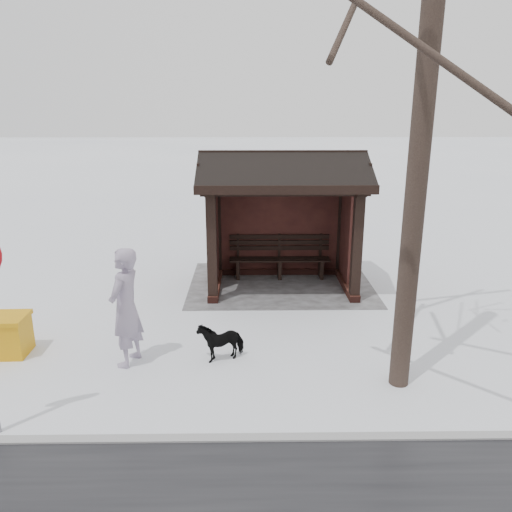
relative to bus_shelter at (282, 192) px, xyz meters
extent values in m
plane|color=white|center=(0.00, 0.16, -2.17)|extent=(120.00, 120.00, 0.00)
cube|color=gray|center=(0.00, 5.66, -2.16)|extent=(120.00, 0.15, 0.06)
cube|color=gray|center=(0.00, -0.04, -2.16)|extent=(4.20, 3.20, 0.02)
cube|color=#3C1A15|center=(0.00, -0.74, -2.09)|extent=(3.30, 0.22, 0.16)
cube|color=#3C1A15|center=(-1.50, 0.16, -2.09)|extent=(0.22, 2.10, 0.16)
cube|color=#3C1A15|center=(1.50, 0.16, -2.09)|extent=(0.22, 2.10, 0.16)
cube|color=black|center=(-1.50, 1.06, -1.02)|extent=(0.20, 0.20, 2.30)
cube|color=black|center=(1.50, 1.06, -1.02)|extent=(0.20, 0.20, 2.30)
cube|color=black|center=(-1.50, -0.74, -1.02)|extent=(0.20, 0.20, 2.30)
cube|color=black|center=(1.50, -0.74, -1.02)|extent=(0.20, 0.20, 2.30)
cube|color=black|center=(0.00, -0.74, -0.94)|extent=(2.80, 0.08, 2.14)
cube|color=black|center=(-1.50, -0.16, -0.94)|extent=(0.08, 1.17, 2.14)
cube|color=black|center=(1.50, -0.16, -0.94)|extent=(0.08, 1.17, 2.14)
cube|color=black|center=(0.00, 1.06, 0.19)|extent=(3.40, 0.20, 0.18)
cube|color=black|center=(0.00, -0.74, 0.19)|extent=(3.40, 0.20, 0.18)
cylinder|color=black|center=(-1.50, 4.36, 2.11)|extent=(0.29, 0.29, 8.55)
imported|color=#998CA4|center=(2.67, 3.68, -1.20)|extent=(0.64, 0.80, 1.93)
imported|color=black|center=(1.20, 3.52, -1.85)|extent=(0.81, 0.60, 0.62)
cube|color=#CC8B0C|center=(4.85, 3.35, -1.86)|extent=(0.86, 0.59, 0.61)
camera|label=1|loc=(0.73, 10.95, 1.80)|focal=35.00mm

